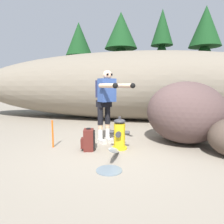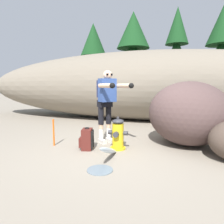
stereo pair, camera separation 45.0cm
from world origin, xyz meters
TOP-DOWN VIEW (x-y plane):
  - ground_plane at (0.00, 0.00)m, footprint 56.00×56.00m
  - dirt_embankment at (0.00, 4.15)m, footprint 14.25×3.20m
  - fire_hydrant at (0.02, 0.12)m, footprint 0.42×0.37m
  - hydrant_water_jet at (0.02, -0.61)m, footprint 0.42×1.19m
  - utility_worker at (-0.34, 0.49)m, footprint 0.96×0.96m
  - spare_backpack at (-0.61, -0.07)m, footprint 0.33×0.34m
  - boulder_large at (1.46, 0.92)m, footprint 2.50×2.50m
  - pine_tree_far_left at (-4.06, 9.23)m, footprint 2.72×2.72m
  - pine_tree_left at (-0.88, 6.74)m, footprint 2.62×2.62m
  - pine_tree_center at (1.32, 8.91)m, footprint 2.04×2.04m
  - pine_tree_right at (3.89, 9.37)m, footprint 2.91×2.91m
  - survey_stake at (-1.42, -0.03)m, footprint 0.04×0.04m

SIDE VIEW (x-z plane):
  - ground_plane at x=0.00m, z-range -0.04..0.00m
  - hydrant_water_jet at x=0.02m, z-range -0.08..0.37m
  - spare_backpack at x=-0.61m, z-range -0.02..0.45m
  - survey_stake at x=-1.42m, z-range 0.00..0.60m
  - fire_hydrant at x=0.02m, z-range -0.03..0.66m
  - boulder_large at x=1.46m, z-range 0.00..1.44m
  - utility_worker at x=-0.34m, z-range 0.23..1.91m
  - dirt_embankment at x=0.00m, z-range 0.00..2.70m
  - pine_tree_left at x=-0.88m, z-range 0.40..5.52m
  - pine_tree_far_left at x=-4.06m, z-range 0.24..5.77m
  - pine_tree_right at x=3.89m, z-range 0.24..6.35m
  - pine_tree_center at x=1.32m, z-range 0.45..6.37m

